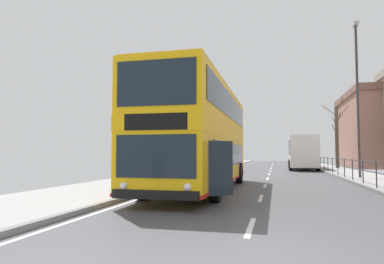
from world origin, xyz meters
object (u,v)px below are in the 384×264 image
(double_decker_bus_main, at_px, (201,136))
(street_lamp_far_side, at_px, (357,88))
(background_bus_far_lane, at_px, (302,152))
(bare_tree_far_00, at_px, (337,135))

(double_decker_bus_main, bearing_deg, street_lamp_far_side, 44.08)
(double_decker_bus_main, height_order, background_bus_far_lane, double_decker_bus_main)
(background_bus_far_lane, bearing_deg, bare_tree_far_00, 22.17)
(background_bus_far_lane, relative_size, street_lamp_far_side, 1.03)
(background_bus_far_lane, xyz_separation_m, bare_tree_far_00, (3.40, 1.39, 1.68))
(double_decker_bus_main, distance_m, bare_tree_far_00, 24.09)
(background_bus_far_lane, height_order, street_lamp_far_side, street_lamp_far_side)
(street_lamp_far_side, xyz_separation_m, bare_tree_far_00, (1.19, 14.84, -1.95))
(background_bus_far_lane, bearing_deg, street_lamp_far_side, -80.64)
(background_bus_far_lane, height_order, bare_tree_far_00, bare_tree_far_00)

